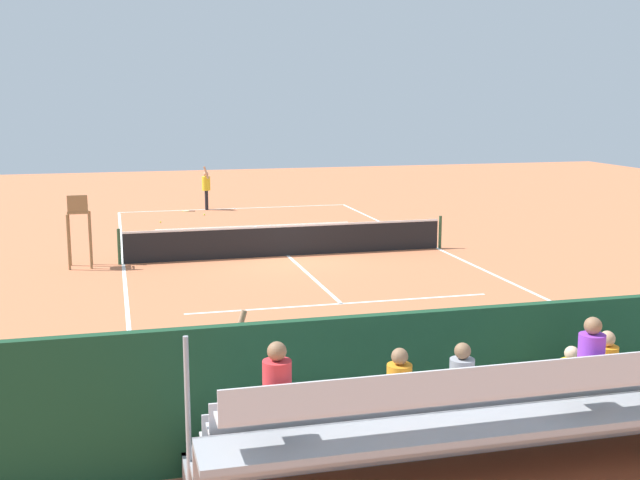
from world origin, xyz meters
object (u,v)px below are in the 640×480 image
(umpire_chair, at_px, (79,223))
(equipment_bag, at_px, (523,407))
(tennis_racket, at_px, (186,211))
(tennis_net, at_px, (288,240))
(bleacher_stand, at_px, (548,411))
(courtside_bench, at_px, (615,371))
(tennis_ball_far, at_px, (160,222))
(line_judge, at_px, (244,376))
(tennis_player, at_px, (206,187))
(tennis_ball_near, at_px, (204,215))

(umpire_chair, bearing_deg, equipment_bag, 117.97)
(equipment_bag, relative_size, tennis_racket, 1.54)
(tennis_net, relative_size, equipment_bag, 11.44)
(umpire_chair, relative_size, equipment_bag, 2.38)
(bleacher_stand, distance_m, umpire_chair, 16.46)
(bleacher_stand, height_order, courtside_bench, bleacher_stand)
(bleacher_stand, bearing_deg, tennis_net, -89.90)
(tennis_ball_far, bearing_deg, tennis_racket, -113.48)
(tennis_net, height_order, tennis_racket, tennis_net)
(bleacher_stand, distance_m, line_judge, 4.16)
(line_judge, bearing_deg, tennis_net, -104.88)
(tennis_net, relative_size, umpire_chair, 4.81)
(tennis_ball_far, bearing_deg, tennis_net, 114.11)
(tennis_racket, bearing_deg, tennis_net, 101.55)
(tennis_racket, bearing_deg, tennis_player, -161.13)
(tennis_net, xyz_separation_m, tennis_ball_near, (1.55, -9.27, -0.47))
(bleacher_stand, height_order, umpire_chair, bleacher_stand)
(tennis_net, height_order, courtside_bench, tennis_net)
(equipment_bag, xyz_separation_m, tennis_ball_far, (4.27, -21.11, -0.15))
(equipment_bag, distance_m, tennis_ball_far, 21.54)
(tennis_ball_near, xyz_separation_m, line_judge, (1.96, 22.50, 0.98))
(equipment_bag, relative_size, tennis_ball_far, 13.64)
(tennis_racket, height_order, tennis_ball_near, tennis_ball_near)
(equipment_bag, xyz_separation_m, tennis_player, (2.08, -24.36, 0.84))
(tennis_player, bearing_deg, line_judge, 84.66)
(tennis_player, bearing_deg, tennis_racket, 18.87)
(bleacher_stand, xyz_separation_m, tennis_racket, (2.20, -26.06, -0.98))
(bleacher_stand, distance_m, courtside_bench, 3.31)
(umpire_chair, distance_m, line_judge, 13.33)
(bleacher_stand, xyz_separation_m, line_judge, (3.54, -2.19, 0.02))
(tennis_ball_near, bearing_deg, equipment_bag, 95.98)
(equipment_bag, height_order, tennis_ball_near, equipment_bag)
(equipment_bag, bearing_deg, tennis_ball_near, -84.02)
(tennis_net, distance_m, line_judge, 13.70)
(courtside_bench, bearing_deg, tennis_player, -81.18)
(umpire_chair, distance_m, tennis_ball_near, 10.60)
(tennis_racket, bearing_deg, bleacher_stand, 94.83)
(line_judge, bearing_deg, tennis_racket, -93.21)
(tennis_racket, relative_size, tennis_ball_far, 8.88)
(tennis_net, relative_size, tennis_racket, 17.57)
(tennis_net, xyz_separation_m, tennis_ball_far, (3.45, -7.71, -0.47))
(tennis_racket, distance_m, line_judge, 23.93)
(tennis_ball_far, bearing_deg, equipment_bag, 101.44)
(courtside_bench, relative_size, tennis_ball_far, 27.27)
(tennis_net, height_order, umpire_chair, umpire_chair)
(tennis_player, distance_m, line_judge, 24.29)
(equipment_bag, xyz_separation_m, tennis_ball_near, (2.37, -22.67, -0.15))
(tennis_net, relative_size, tennis_ball_far, 156.06)
(courtside_bench, distance_m, tennis_ball_far, 21.82)
(tennis_ball_far, distance_m, line_judge, 20.96)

